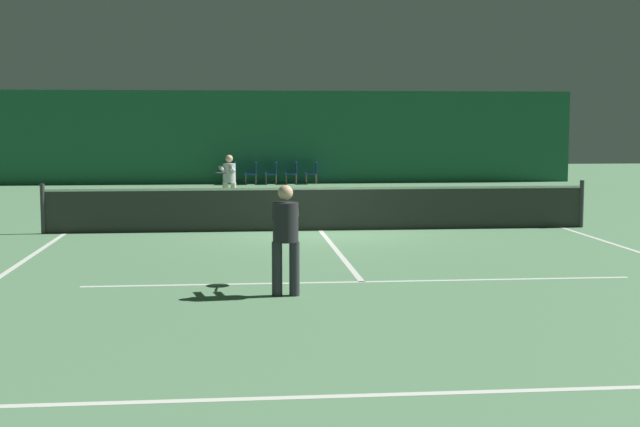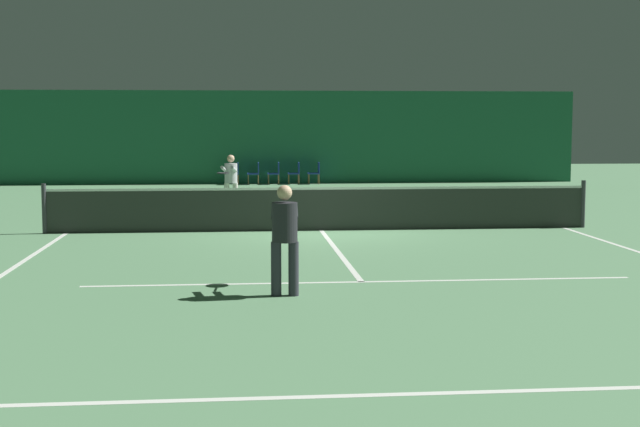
% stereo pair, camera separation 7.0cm
% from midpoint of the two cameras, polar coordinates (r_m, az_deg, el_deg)
% --- Properties ---
extents(ground_plane, '(60.00, 60.00, 0.00)m').
position_cam_midpoint_polar(ground_plane, '(19.62, 0.18, -1.09)').
color(ground_plane, '#56845B').
extents(backdrop_curtain, '(23.00, 0.12, 3.59)m').
position_cam_midpoint_polar(backdrop_curtain, '(34.68, -2.25, 4.90)').
color(backdrop_curtain, '#1E5B3D').
rests_on(backdrop_curtain, ground).
extents(court_line_baseline_far, '(11.00, 0.10, 0.00)m').
position_cam_midpoint_polar(court_line_baseline_far, '(31.43, -1.90, 1.53)').
color(court_line_baseline_far, silver).
rests_on(court_line_baseline_far, ground).
extents(court_line_baseline_near, '(11.00, 0.10, 0.00)m').
position_cam_midpoint_polar(court_line_baseline_near, '(8.07, 8.47, -11.29)').
color(court_line_baseline_near, silver).
rests_on(court_line_baseline_near, ground).
extents(court_line_service_far, '(8.25, 0.10, 0.00)m').
position_cam_midpoint_polar(court_line_service_far, '(25.96, -1.18, 0.62)').
color(court_line_service_far, silver).
rests_on(court_line_service_far, ground).
extents(court_line_service_near, '(8.25, 0.10, 0.00)m').
position_cam_midpoint_polar(court_line_service_near, '(13.33, 2.83, -4.39)').
color(court_line_service_near, silver).
rests_on(court_line_service_near, ground).
extents(court_line_sideline_left, '(0.10, 23.80, 0.00)m').
position_cam_midpoint_polar(court_line_sideline_left, '(19.86, -15.82, -1.22)').
color(court_line_sideline_left, silver).
rests_on(court_line_sideline_left, ground).
extents(court_line_sideline_right, '(0.10, 23.80, 0.00)m').
position_cam_midpoint_polar(court_line_sideline_right, '(20.87, 15.39, -0.87)').
color(court_line_sideline_right, silver).
rests_on(court_line_sideline_right, ground).
extents(court_line_centre, '(0.10, 12.80, 0.00)m').
position_cam_midpoint_polar(court_line_centre, '(19.62, 0.18, -1.08)').
color(court_line_centre, silver).
rests_on(court_line_centre, ground).
extents(tennis_net, '(12.00, 0.10, 1.07)m').
position_cam_midpoint_polar(tennis_net, '(19.56, 0.18, 0.40)').
color(tennis_net, '#2D332D').
rests_on(tennis_net, ground).
extents(player_near, '(0.41, 1.30, 1.52)m').
position_cam_midpoint_polar(player_near, '(12.20, -2.11, -1.13)').
color(player_near, '#2D2D38').
rests_on(player_near, ground).
extents(player_far, '(0.60, 1.32, 1.50)m').
position_cam_midpoint_polar(player_far, '(24.20, -5.66, 2.28)').
color(player_far, beige).
rests_on(player_far, ground).
extents(courtside_chair_0, '(0.44, 0.44, 0.84)m').
position_cam_midpoint_polar(courtside_chair_0, '(34.13, -5.41, 2.66)').
color(courtside_chair_0, brown).
rests_on(courtside_chair_0, ground).
extents(courtside_chair_1, '(0.44, 0.44, 0.84)m').
position_cam_midpoint_polar(courtside_chair_1, '(34.14, -4.11, 2.68)').
color(courtside_chair_1, brown).
rests_on(courtside_chair_1, ground).
extents(courtside_chair_2, '(0.44, 0.44, 0.84)m').
position_cam_midpoint_polar(courtside_chair_2, '(34.16, -2.81, 2.69)').
color(courtside_chair_2, brown).
rests_on(courtside_chair_2, ground).
extents(courtside_chair_3, '(0.44, 0.44, 0.84)m').
position_cam_midpoint_polar(courtside_chair_3, '(34.20, -1.52, 2.70)').
color(courtside_chair_3, brown).
rests_on(courtside_chair_3, ground).
extents(courtside_chair_4, '(0.44, 0.44, 0.84)m').
position_cam_midpoint_polar(courtside_chair_4, '(34.26, -0.23, 2.70)').
color(courtside_chair_4, brown).
rests_on(courtside_chair_4, ground).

